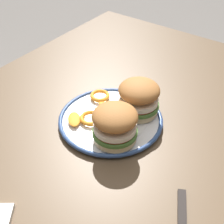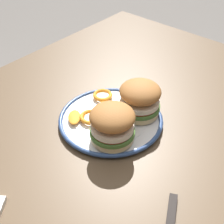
% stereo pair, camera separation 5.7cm
% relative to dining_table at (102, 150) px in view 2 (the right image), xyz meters
% --- Properties ---
extents(dining_table, '(1.42, 1.00, 0.72)m').
position_rel_dining_table_xyz_m(dining_table, '(0.00, 0.00, 0.00)').
color(dining_table, brown).
rests_on(dining_table, ground).
extents(dinner_plate, '(0.30, 0.30, 0.02)m').
position_rel_dining_table_xyz_m(dinner_plate, '(-0.04, 0.00, 0.09)').
color(dinner_plate, white).
rests_on(dinner_plate, dining_table).
extents(sandwich_half_left, '(0.13, 0.13, 0.10)m').
position_rel_dining_table_xyz_m(sandwich_half_left, '(-0.11, 0.05, 0.15)').
color(sandwich_half_left, beige).
rests_on(sandwich_half_left, dinner_plate).
extents(sandwich_half_right, '(0.13, 0.13, 0.10)m').
position_rel_dining_table_xyz_m(sandwich_half_right, '(0.02, 0.06, 0.15)').
color(sandwich_half_right, beige).
rests_on(sandwich_half_right, dinner_plate).
extents(orange_peel_curled, '(0.09, 0.09, 0.01)m').
position_rel_dining_table_xyz_m(orange_peel_curled, '(0.00, -0.04, 0.11)').
color(orange_peel_curled, orange).
rests_on(orange_peel_curled, dinner_plate).
extents(orange_peel_strip_long, '(0.07, 0.07, 0.01)m').
position_rel_dining_table_xyz_m(orange_peel_strip_long, '(0.03, -0.08, 0.11)').
color(orange_peel_strip_long, orange).
rests_on(orange_peel_strip_long, dinner_plate).
extents(orange_peel_strip_short, '(0.05, 0.08, 0.01)m').
position_rel_dining_table_xyz_m(orange_peel_strip_short, '(-0.07, -0.03, 0.11)').
color(orange_peel_strip_short, orange).
rests_on(orange_peel_strip_short, dinner_plate).
extents(orange_peel_small_curl, '(0.08, 0.08, 0.01)m').
position_rel_dining_table_xyz_m(orange_peel_small_curl, '(-0.10, -0.08, 0.11)').
color(orange_peel_small_curl, orange).
rests_on(orange_peel_small_curl, dinner_plate).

